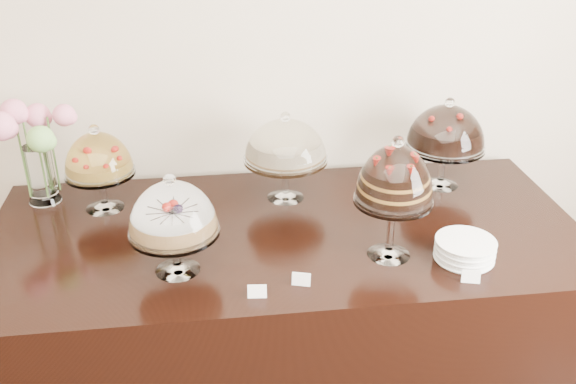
{
  "coord_description": "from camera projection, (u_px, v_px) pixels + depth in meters",
  "views": [
    {
      "loc": [
        0.08,
        0.41,
        2.12
      ],
      "look_at": [
        0.34,
        2.4,
        1.08
      ],
      "focal_mm": 40.0,
      "sensor_mm": 36.0,
      "label": 1
    }
  ],
  "objects": [
    {
      "name": "wall_back",
      "position": [
        186.0,
        35.0,
        2.56
      ],
      "size": [
        5.0,
        0.04,
        3.0
      ],
      "primitive_type": "cube",
      "color": "beige",
      "rests_on": "ground"
    },
    {
      "name": "display_counter",
      "position": [
        286.0,
        325.0,
        2.59
      ],
      "size": [
        2.2,
        1.0,
        0.9
      ],
      "primitive_type": "cube",
      "color": "black",
      "rests_on": "ground"
    },
    {
      "name": "cake_stand_sugar_sponge",
      "position": [
        173.0,
        214.0,
        2.05
      ],
      "size": [
        0.3,
        0.3,
        0.36
      ],
      "color": "white",
      "rests_on": "display_counter"
    },
    {
      "name": "cake_stand_choco_layer",
      "position": [
        395.0,
        179.0,
        2.1
      ],
      "size": [
        0.27,
        0.27,
        0.44
      ],
      "color": "white",
      "rests_on": "display_counter"
    },
    {
      "name": "cake_stand_cheesecake",
      "position": [
        286.0,
        144.0,
        2.5
      ],
      "size": [
        0.33,
        0.33,
        0.37
      ],
      "color": "white",
      "rests_on": "display_counter"
    },
    {
      "name": "cake_stand_dark_choco",
      "position": [
        446.0,
        131.0,
        2.6
      ],
      "size": [
        0.33,
        0.33,
        0.38
      ],
      "color": "white",
      "rests_on": "display_counter"
    },
    {
      "name": "cake_stand_fruit_tart",
      "position": [
        98.0,
        158.0,
        2.44
      ],
      "size": [
        0.27,
        0.27,
        0.35
      ],
      "color": "white",
      "rests_on": "display_counter"
    },
    {
      "name": "flower_vase",
      "position": [
        32.0,
        142.0,
        2.45
      ],
      "size": [
        0.3,
        0.26,
        0.42
      ],
      "color": "white",
      "rests_on": "display_counter"
    },
    {
      "name": "plate_stack",
      "position": [
        465.0,
        250.0,
        2.19
      ],
      "size": [
        0.2,
        0.2,
        0.07
      ],
      "color": "white",
      "rests_on": "display_counter"
    },
    {
      "name": "price_card_left",
      "position": [
        257.0,
        291.0,
        2.0
      ],
      "size": [
        0.06,
        0.02,
        0.04
      ],
      "primitive_type": "cube",
      "rotation": [
        -0.21,
        0.0,
        -0.1
      ],
      "color": "white",
      "rests_on": "display_counter"
    },
    {
      "name": "price_card_right",
      "position": [
        471.0,
        277.0,
        2.07
      ],
      "size": [
        0.06,
        0.03,
        0.04
      ],
      "primitive_type": "cube",
      "rotation": [
        -0.21,
        0.0,
        -0.26
      ],
      "color": "white",
      "rests_on": "display_counter"
    },
    {
      "name": "price_card_extra",
      "position": [
        301.0,
        279.0,
        2.06
      ],
      "size": [
        0.06,
        0.03,
        0.04
      ],
      "primitive_type": "cube",
      "rotation": [
        -0.21,
        0.0,
        -0.29
      ],
      "color": "white",
      "rests_on": "display_counter"
    }
  ]
}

